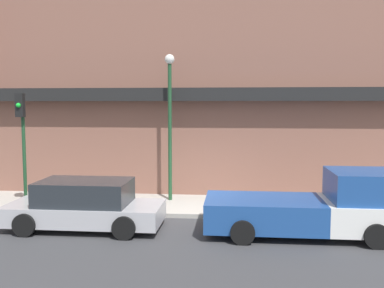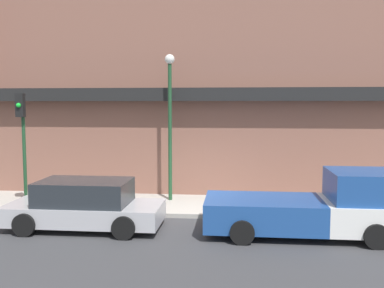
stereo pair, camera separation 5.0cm
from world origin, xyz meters
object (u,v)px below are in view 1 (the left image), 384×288
at_px(pickup_truck, 317,207).
at_px(street_lamp, 170,110).
at_px(parked_car, 85,205).
at_px(fire_hydrant, 288,202).
at_px(traffic_light, 22,130).

xyz_separation_m(pickup_truck, street_lamp, (-4.75, 3.44, 2.73)).
distance_m(pickup_truck, street_lamp, 6.46).
distance_m(parked_car, fire_hydrant, 6.64).
relative_size(street_lamp, traffic_light, 1.37).
relative_size(fire_hydrant, street_lamp, 0.11).
bearing_deg(pickup_truck, parked_car, -178.78).
bearing_deg(traffic_light, street_lamp, 19.21).
bearing_deg(parked_car, fire_hydrant, 17.59).
bearing_deg(street_lamp, pickup_truck, -35.91).
height_order(parked_car, fire_hydrant, parked_car).
bearing_deg(traffic_light, fire_hydrant, 2.69).
height_order(street_lamp, traffic_light, street_lamp).
xyz_separation_m(pickup_truck, parked_car, (-6.83, 0.00, -0.10)).
xyz_separation_m(pickup_truck, fire_hydrant, (-0.55, 2.17, -0.36)).
relative_size(pickup_truck, street_lamp, 1.03).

